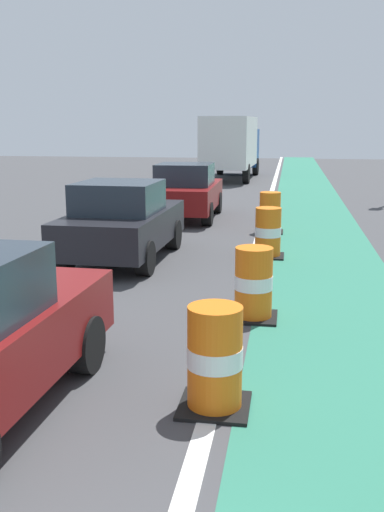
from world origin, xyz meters
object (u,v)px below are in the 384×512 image
object	(u,v)px
parked_sedan_third	(186,192)
delivery_truck_down_block	(232,144)
parked_sedan_second	(122,222)
traffic_barrel_mid	(253,284)
traffic_barrel_far	(270,213)
traffic_barrel_back	(268,233)
traffic_barrel_front	(215,359)

from	to	relation	value
parked_sedan_third	delivery_truck_down_block	xyz separation A→B (m)	(0.09, 13.61, 1.01)
parked_sedan_second	traffic_barrel_mid	size ratio (longest dim) A/B	3.80
delivery_truck_down_block	traffic_barrel_far	bearing A→B (deg)	-80.72
parked_sedan_second	delivery_truck_down_block	xyz separation A→B (m)	(0.45, 19.47, 1.01)
parked_sedan_second	traffic_barrel_back	size ratio (longest dim) A/B	3.80
parked_sedan_second	traffic_barrel_back	bearing A→B (deg)	14.64
traffic_barrel_front	delivery_truck_down_block	xyz separation A→B (m)	(-2.35, 25.92, 1.31)
parked_sedan_second	traffic_barrel_far	size ratio (longest dim) A/B	3.80
parked_sedan_second	traffic_barrel_front	bearing A→B (deg)	-66.52
parked_sedan_third	traffic_barrel_far	size ratio (longest dim) A/B	3.78
traffic_barrel_back	traffic_barrel_far	bearing A→B (deg)	91.16
parked_sedan_third	traffic_barrel_far	xyz separation A→B (m)	(2.64, -2.02, -0.30)
parked_sedan_second	parked_sedan_third	distance (m)	5.87
parked_sedan_third	delivery_truck_down_block	world-z (taller)	delivery_truck_down_block
parked_sedan_second	traffic_barrel_front	world-z (taller)	parked_sedan_second
traffic_barrel_mid	traffic_barrel_back	distance (m)	4.30
traffic_barrel_front	traffic_barrel_back	bearing A→B (deg)	87.90
parked_sedan_second	traffic_barrel_mid	xyz separation A→B (m)	(3.01, -3.50, -0.30)
traffic_barrel_far	traffic_barrel_mid	bearing A→B (deg)	-89.94
traffic_barrel_back	traffic_barrel_far	xyz separation A→B (m)	(-0.06, 3.03, 0.00)
traffic_barrel_front	traffic_barrel_back	world-z (taller)	same
traffic_barrel_front	traffic_barrel_back	xyz separation A→B (m)	(0.27, 7.25, 0.00)
parked_sedan_third	traffic_barrel_front	distance (m)	12.55
traffic_barrel_mid	traffic_barrel_back	bearing A→B (deg)	89.28
traffic_barrel_front	parked_sedan_third	bearing A→B (deg)	101.20
traffic_barrel_back	traffic_barrel_far	world-z (taller)	same
parked_sedan_second	traffic_barrel_mid	distance (m)	4.63
traffic_barrel_back	traffic_barrel_mid	bearing A→B (deg)	-90.72
traffic_barrel_front	delivery_truck_down_block	world-z (taller)	delivery_truck_down_block
parked_sedan_second	traffic_barrel_back	world-z (taller)	parked_sedan_second
traffic_barrel_back	traffic_barrel_far	distance (m)	3.03
traffic_barrel_front	traffic_barrel_back	distance (m)	7.26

